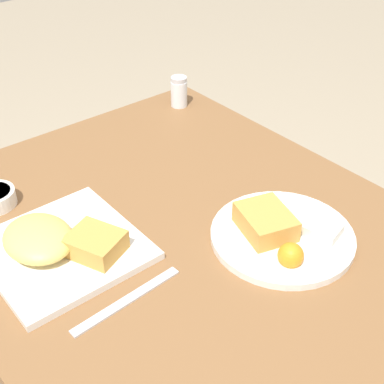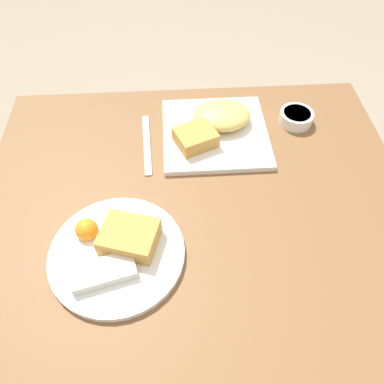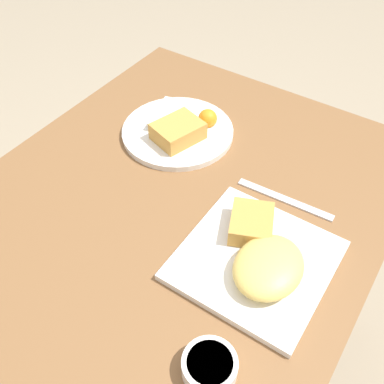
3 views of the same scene
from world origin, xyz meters
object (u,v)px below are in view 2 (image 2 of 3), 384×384
Objects in this scene: plate_square_near at (215,127)px; sauce_ramekin at (296,117)px; butter_knife at (147,144)px; plate_oval_far at (117,250)px.

plate_square_near is 0.21m from sauce_ramekin.
plate_square_near is 0.17m from butter_knife.
plate_square_near reaches higher than butter_knife.
plate_square_near is at bearing 7.68° from sauce_ramekin.
plate_oval_far is (0.22, 0.32, -0.01)m from plate_square_near.
plate_square_near is 1.25× the size of butter_knife.
plate_oval_far reaches higher than butter_knife.
plate_oval_far is at bearing -12.77° from butter_knife.
butter_knife is at bearing 9.77° from plate_square_near.
sauce_ramekin is (-0.21, -0.03, -0.00)m from plate_square_near.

